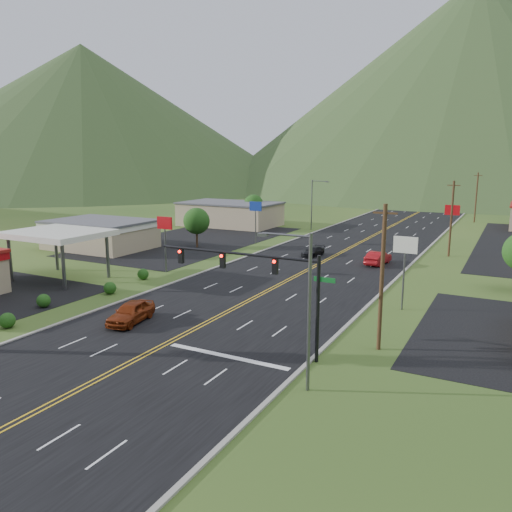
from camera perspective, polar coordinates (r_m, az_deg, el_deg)
The scene contains 24 objects.
ground at distance 28.76m, azimuth -25.63°, elevation -16.75°, with size 500.00×500.00×0.00m, color #254418.
road at distance 28.76m, azimuth -25.63°, elevation -16.75°, with size 20.00×460.00×0.04m, color black.
curb_east at distance 22.39m, azimuth -8.26°, elevation -24.29°, with size 0.30×460.00×0.14m, color gray.
traffic_signal at distance 33.00m, azimuth 0.60°, elevation -2.16°, with size 13.10×0.43×7.00m.
streetlight_east at distance 27.63m, azimuth 5.51°, elevation -5.19°, with size 3.28×0.25×9.00m.
streetlight_west at distance 91.05m, azimuth 6.58°, elevation 6.24°, with size 3.28×0.25×9.00m.
gas_canopy at distance 57.13m, azimuth -21.72°, elevation 2.27°, with size 10.00×8.00×5.30m.
building_west_mid at distance 75.51m, azimuth -17.37°, elevation 2.56°, with size 14.40×10.40×4.10m.
building_west_far at distance 96.68m, azimuth -2.97°, elevation 4.84°, with size 18.40×11.40×4.50m.
pole_sign_west_a at distance 57.31m, azimuth -10.39°, elevation 3.10°, with size 2.00×0.18×6.40m.
pole_sign_west_b at distance 75.69m, azimuth -0.05°, elevation 5.22°, with size 2.00×0.18×6.40m.
pole_sign_east_a at distance 44.06m, azimuth 16.67°, elevation 0.40°, with size 2.00×0.18×6.40m.
pole_sign_east_b at distance 75.43m, azimuth 21.49°, elevation 4.42°, with size 2.00×0.18×6.40m.
tree_west_a at distance 72.96m, azimuth -6.81°, elevation 3.99°, with size 3.84×3.84×5.82m.
tree_west_b at distance 98.52m, azimuth -0.28°, elevation 5.93°, with size 3.84×3.84×5.82m.
utility_pole_a at distance 34.36m, azimuth 14.20°, elevation -2.32°, with size 1.60×0.28×10.00m.
utility_pole_b at distance 70.43m, azimuth 21.43°, elevation 4.05°, with size 1.60×0.28×10.00m.
utility_pole_c at distance 110.12m, azimuth 23.87°, elevation 6.18°, with size 1.60×0.28×10.00m.
utility_pole_d at distance 149.97m, azimuth 25.02°, elevation 7.18°, with size 1.60×0.28×10.00m.
mountain_n at distance 237.37m, azimuth 23.59°, elevation 17.47°, with size 220.00×220.00×85.00m, color #243E1C.
mountain_nw at distance 235.91m, azimuth -18.95°, elevation 14.77°, with size 190.00×190.00×60.00m, color #243E1C.
car_red_near at distance 41.06m, azimuth -14.10°, elevation -6.29°, with size 2.00×4.97×1.69m, color maroon.
car_dark_mid at distance 66.74m, azimuth 6.52°, elevation 0.48°, with size 1.71×4.22×1.22m, color black.
car_red_far at distance 62.97m, azimuth 13.77°, elevation -0.23°, with size 1.73×4.97×1.64m, color maroon.
Camera 1 is at (21.14, -14.57, 12.96)m, focal length 35.00 mm.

